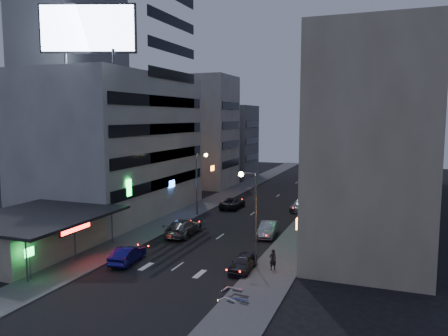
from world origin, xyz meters
The scene contains 29 objects.
ground centered at (0.00, 0.00, 0.00)m, with size 180.00×180.00×0.00m, color black.
sidewalk_left centered at (-8.00, 30.00, 0.06)m, with size 4.00×120.00×0.12m, color #4C4C4F.
sidewalk_right centered at (8.00, 30.00, 0.06)m, with size 4.00×120.00×0.12m, color #4C4C4F.
food_court centered at (-13.90, 2.00, 1.98)m, with size 11.00×13.00×3.88m.
white_building centered at (-17.00, 20.00, 9.00)m, with size 14.00×24.00×18.00m, color beige.
grey_tower centered at (-26.00, 23.00, 17.00)m, with size 10.00×14.00×34.00m, color slate.
shophouse_near centered at (15.00, 10.50, 10.00)m, with size 10.00×11.00×20.00m, color beige.
shophouse_mid centered at (15.50, 22.00, 8.00)m, with size 11.00×12.00×16.00m, color gray.
shophouse_far centered at (15.00, 35.00, 11.00)m, with size 10.00×14.00×22.00m, color beige.
far_left_a centered at (-15.50, 45.00, 10.00)m, with size 11.00×10.00×20.00m, color beige.
far_left_b centered at (-16.00, 58.00, 7.50)m, with size 12.00×10.00×15.00m, color slate.
far_right_a centered at (15.50, 50.00, 9.00)m, with size 11.00×12.00×18.00m, color gray.
far_right_b centered at (16.00, 64.00, 12.00)m, with size 12.00×12.00×24.00m, color beige.
billboard centered at (-12.99, 9.97, 21.66)m, with size 9.52×3.75×6.20m.
street_lamp_right_near centered at (5.90, 6.00, 5.36)m, with size 1.60×0.44×8.02m.
street_lamp_left centered at (-5.90, 22.00, 5.36)m, with size 1.60×0.44×8.02m.
street_lamp_right_far centered at (5.90, 40.00, 5.36)m, with size 1.60×0.44×8.02m.
parked_car_right_near centered at (5.57, 4.93, 0.70)m, with size 1.66×4.12×1.40m, color #2A2A30.
parked_car_right_mid centered at (4.75, 15.85, 0.77)m, with size 1.63×4.68×1.54m, color #9C9DA3.
parked_car_left centered at (-3.64, 28.20, 0.73)m, with size 2.43×5.27×1.47m, color #27272C.
parked_car_right_far centered at (5.60, 29.98, 0.76)m, with size 2.13×5.24×1.52m, color gray.
road_car_blue centered at (-4.49, 3.27, 0.74)m, with size 1.57×4.49×1.48m, color navy.
road_car_silver centered at (-3.90, 13.11, 0.86)m, with size 2.42×5.94×1.72m, color gray.
person centered at (7.88, 5.75, 0.99)m, with size 0.64×0.42×1.74m, color black.
scooter_black_a centered at (8.08, -1.13, 0.64)m, with size 1.71×0.57×1.04m, color black, non-canonical shape.
scooter_silver_a centered at (7.21, -1.20, 0.67)m, with size 1.82×0.61×1.11m, color silver, non-canonical shape.
scooter_blue centered at (7.87, -0.75, 0.66)m, with size 1.76×0.59×1.07m, color navy, non-canonical shape.
scooter_black_b centered at (7.71, -0.05, 0.67)m, with size 1.80×0.60×1.10m, color black, non-canonical shape.
scooter_silver_b centered at (7.00, 0.89, 0.75)m, with size 2.07×0.69×1.26m, color #A3A6AB, non-canonical shape.
Camera 1 is at (16.42, -28.21, 12.67)m, focal length 35.00 mm.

